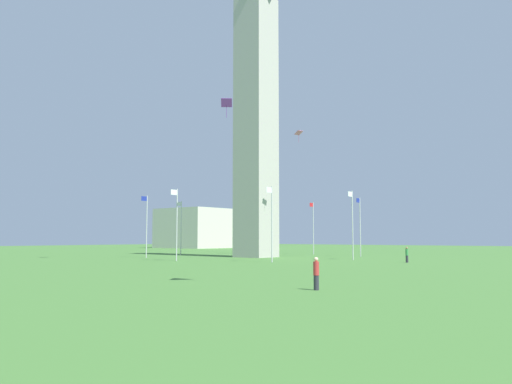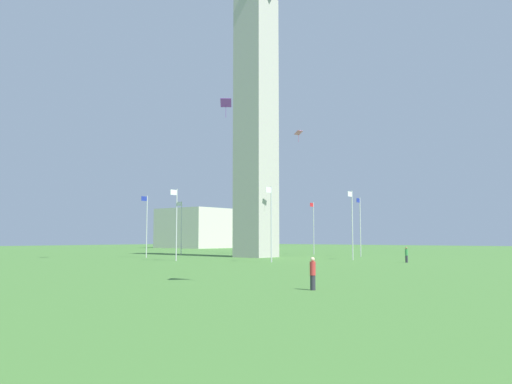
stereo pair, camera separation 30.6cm
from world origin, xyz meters
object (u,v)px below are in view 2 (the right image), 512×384
object	(u,v)px
flagpole_w	(181,226)
person_red_shirt	(313,274)
flagpole_s	(313,226)
flagpole_nw	(146,224)
kite_purple_diamond	(226,103)
distant_building	(208,229)
obelisk_monument	(256,108)
person_green_shirt	(406,255)
flagpole_ne	(271,221)
flagpole_sw	(246,226)
flagpole_n	(176,222)
flagpole_e	(352,222)
flagpole_se	(360,224)
kite_pink_diamond	(298,133)

from	to	relation	value
flagpole_w	person_red_shirt	xyz separation A→B (m)	(35.61, 47.97, -3.92)
flagpole_s	person_red_shirt	world-z (taller)	flagpole_s
flagpole_nw	kite_purple_diamond	bearing A→B (deg)	76.29
distant_building	flagpole_s	bearing A→B (deg)	59.67
obelisk_monument	person_green_shirt	bearing A→B (deg)	84.49
flagpole_ne	flagpole_nw	size ratio (longest dim) A/B	1.00
flagpole_sw	flagpole_n	bearing A→B (deg)	22.50
flagpole_e	kite_purple_diamond	xyz separation A→B (m)	(15.80, -7.53, 13.45)
flagpole_nw	kite_purple_diamond	xyz separation A→B (m)	(4.70, 19.27, 13.45)
flagpole_ne	flagpole_e	world-z (taller)	same
flagpole_s	flagpole_ne	bearing A→B (deg)	22.50
distant_building	flagpole_w	bearing A→B (deg)	39.62
flagpole_e	flagpole_se	size ratio (longest dim) A/B	1.00
flagpole_n	flagpole_e	xyz separation A→B (m)	(-15.70, 15.70, 0.00)
obelisk_monument	flagpole_n	size ratio (longest dim) A/B	5.00
flagpole_nw	person_red_shirt	world-z (taller)	flagpole_nw
kite_purple_diamond	kite_pink_diamond	world-z (taller)	kite_purple_diamond
flagpole_se	flagpole_sw	world-z (taller)	same
kite_purple_diamond	flagpole_n	bearing A→B (deg)	-90.72
obelisk_monument	flagpole_nw	bearing A→B (deg)	-44.86
flagpole_nw	distant_building	xyz separation A→B (m)	(-59.36, -44.54, 0.57)
flagpole_e	flagpole_w	distance (m)	31.40
flagpole_w	flagpole_nw	distance (m)	12.02
flagpole_ne	person_green_shirt	xyz separation A→B (m)	(-8.87, 12.65, -3.93)
flagpole_e	person_green_shirt	bearing A→B (deg)	74.48
flagpole_e	flagpole_s	world-z (taller)	same
kite_purple_diamond	flagpole_sw	bearing A→B (deg)	-144.39
kite_pink_diamond	obelisk_monument	bearing A→B (deg)	-100.67
flagpole_sw	flagpole_ne	bearing A→B (deg)	45.00
flagpole_w	flagpole_nw	xyz separation A→B (m)	(11.10, 4.60, 0.00)
person_red_shirt	person_green_shirt	bearing A→B (deg)	-12.95
flagpole_n	flagpole_sw	distance (m)	29.01
person_red_shirt	distant_building	xyz separation A→B (m)	(-83.87, -87.92, 4.49)
kite_pink_diamond	flagpole_se	bearing A→B (deg)	169.02
person_red_shirt	distant_building	size ratio (longest dim) A/B	0.07
flagpole_w	person_red_shirt	world-z (taller)	flagpole_w
flagpole_s	kite_purple_diamond	world-z (taller)	kite_purple_diamond
obelisk_monument	flagpole_se	world-z (taller)	obelisk_monument
flagpole_n	flagpole_sw	size ratio (longest dim) A/B	1.00
obelisk_monument	kite_purple_diamond	size ratio (longest dim) A/B	20.56
flagpole_se	person_red_shirt	distance (m)	51.43
obelisk_monument	flagpole_se	distance (m)	23.31
flagpole_n	flagpole_ne	bearing A→B (deg)	112.50
kite_purple_diamond	distant_building	xyz separation A→B (m)	(-64.06, -63.81, -12.88)
distant_building	obelisk_monument	bearing A→B (deg)	49.10
flagpole_n	flagpole_sw	world-z (taller)	same
obelisk_monument	flagpole_w	xyz separation A→B (m)	(0.05, -15.70, -17.27)
flagpole_ne	person_green_shirt	world-z (taller)	flagpole_ne
flagpole_se	flagpole_w	distance (m)	29.01
flagpole_s	kite_purple_diamond	distance (m)	35.21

